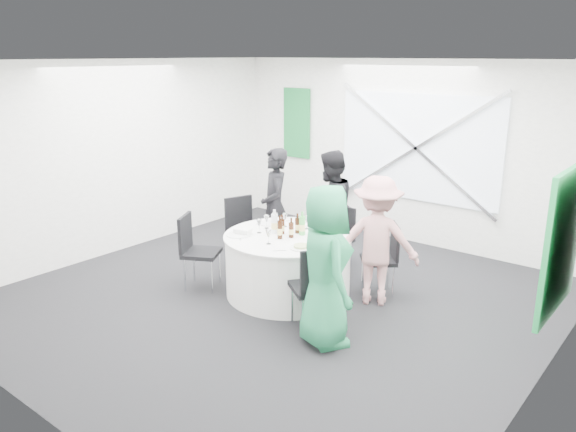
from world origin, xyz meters
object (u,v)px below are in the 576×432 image
Objects in this scene: person_woman_green at (325,266)px; chair_back at (339,233)px; chair_back_left at (243,226)px; clear_water_bottle at (274,224)px; chair_front_right at (316,282)px; green_water_bottle at (302,226)px; chair_front_left at (195,246)px; person_man_back at (330,208)px; person_woman_pink at (377,241)px; banquet_table at (288,264)px; person_man_back_left at (275,208)px; chair_back_right at (385,253)px.

chair_back is at bearing -25.88° from person_woman_green.
clear_water_bottle reaches higher than chair_back_left.
green_water_bottle reaches higher than chair_front_right.
clear_water_bottle is at bearing -87.08° from chair_front_left.
chair_front_right is at bearing 21.31° from person_man_back.
person_woman_pink reaches higher than chair_front_right.
banquet_table is at bearing -136.39° from green_water_bottle.
chair_front_right is 0.59× the size of person_woman_green.
green_water_bottle is at bearing -99.30° from chair_front_right.
clear_water_bottle is at bearing -8.68° from person_man_back.
person_woman_pink is 5.32× the size of green_water_bottle.
person_man_back_left is at bearing 129.62° from clear_water_bottle.
person_man_back is at bearing 106.66° from green_water_bottle.
person_man_back_left is at bearing -92.91° from chair_front_right.
person_man_back reaches higher than chair_front_left.
banquet_table is 0.53m from clear_water_bottle.
person_woman_pink is (0.04, -0.31, 0.25)m from chair_back_right.
person_woman_green is 5.63× the size of clear_water_bottle.
clear_water_bottle reaches higher than chair_back_right.
chair_front_right is 2.12m from person_man_back_left.
chair_back is 0.53× the size of person_man_back.
chair_front_right is 0.63× the size of person_woman_pink.
banquet_table is 1.21m from chair_back_left.
chair_back is 0.52× the size of person_man_back_left.
person_woman_pink is (1.74, -0.23, -0.05)m from person_man_back_left.
green_water_bottle reaches higher than chair_back_right.
clear_water_bottle is (-0.30, -0.16, 0.00)m from green_water_bottle.
person_man_back reaches higher than banquet_table.
person_man_back reaches higher than chair_back_right.
person_man_back_left is 0.76m from person_man_back.
chair_front_left is (0.08, -0.97, -0.01)m from chair_back_left.
person_woman_pink is at bearing 22.05° from green_water_bottle.
chair_front_left is at bearing -55.97° from chair_front_right.
person_woman_green is (2.17, -1.12, 0.27)m from chair_back_left.
banquet_table is 1.76× the size of chair_back_right.
chair_front_right is 3.31× the size of clear_water_bottle.
person_man_back_left is 0.99× the size of person_woman_green.
chair_front_right is 0.61× the size of person_man_back.
chair_front_right is at bearing -120.08° from chair_front_left.
chair_back_left is 2.24m from chair_front_right.
person_man_back is 1.36m from person_woman_pink.
person_man_back is (-1.11, 0.41, 0.29)m from chair_back_right.
banquet_table is 1.13m from person_man_back_left.
chair_front_right is at bearing -63.04° from chair_back.
person_man_back_left reaches higher than green_water_bottle.
person_man_back_left reaches higher than person_woman_pink.
banquet_table is 1.20m from chair_back_right.
green_water_bottle is at bearing -7.75° from person_woman_green.
chair_front_right is 1.23m from clear_water_bottle.
person_man_back_left reaches higher than chair_front_left.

